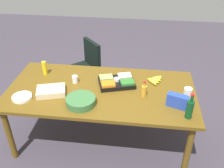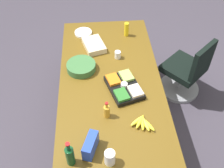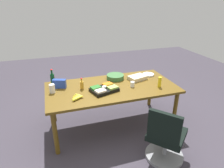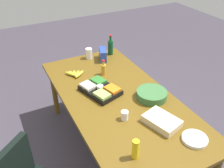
{
  "view_description": "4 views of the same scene",
  "coord_description": "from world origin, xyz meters",
  "px_view_note": "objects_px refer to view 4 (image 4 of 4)",
  "views": [
    {
      "loc": [
        0.44,
        -2.45,
        2.46
      ],
      "look_at": [
        0.13,
        0.06,
        0.83
      ],
      "focal_mm": 40.54,
      "sensor_mm": 36.0,
      "label": 1
    },
    {
      "loc": [
        2.07,
        -0.14,
        2.84
      ],
      "look_at": [
        0.12,
        0.01,
        0.82
      ],
      "focal_mm": 43.14,
      "sensor_mm": 36.0,
      "label": 2
    },
    {
      "loc": [
        0.94,
        2.93,
        2.21
      ],
      "look_at": [
        0.01,
        0.04,
        0.85
      ],
      "focal_mm": 31.42,
      "sensor_mm": 36.0,
      "label": 3
    },
    {
      "loc": [
        -1.88,
        1.03,
        2.36
      ],
      "look_at": [
        0.15,
        -0.0,
        0.87
      ],
      "focal_mm": 39.91,
      "sensor_mm": 36.0,
      "label": 4
    }
  ],
  "objects_px": {
    "salad_bowl": "(152,95)",
    "paper_plate_stack": "(195,139)",
    "wine_bottle": "(110,47)",
    "mayo_jar": "(89,53)",
    "banana_bunch": "(75,74)",
    "mustard_bottle": "(135,149)",
    "veggie_tray": "(100,89)",
    "chip_bag_blue": "(103,55)",
    "dressing_bottle": "(104,69)",
    "sheet_cake": "(162,121)",
    "conference_table": "(118,103)",
    "paper_cup": "(125,115)"
  },
  "relations": [
    {
      "from": "veggie_tray",
      "to": "banana_bunch",
      "type": "bearing_deg",
      "value": 15.36
    },
    {
      "from": "veggie_tray",
      "to": "mustard_bottle",
      "type": "xyz_separation_m",
      "value": [
        -0.95,
        0.13,
        0.05
      ]
    },
    {
      "from": "dressing_bottle",
      "to": "veggie_tray",
      "type": "bearing_deg",
      "value": 149.04
    },
    {
      "from": "veggie_tray",
      "to": "banana_bunch",
      "type": "xyz_separation_m",
      "value": [
        0.45,
        0.12,
        -0.01
      ]
    },
    {
      "from": "veggie_tray",
      "to": "wine_bottle",
      "type": "relative_size",
      "value": 1.71
    },
    {
      "from": "banana_bunch",
      "to": "paper_plate_stack",
      "type": "distance_m",
      "value": 1.57
    },
    {
      "from": "wine_bottle",
      "to": "mayo_jar",
      "type": "relative_size",
      "value": 2.01
    },
    {
      "from": "sheet_cake",
      "to": "salad_bowl",
      "type": "relative_size",
      "value": 0.99
    },
    {
      "from": "sheet_cake",
      "to": "mayo_jar",
      "type": "relative_size",
      "value": 2.24
    },
    {
      "from": "veggie_tray",
      "to": "dressing_bottle",
      "type": "relative_size",
      "value": 2.54
    },
    {
      "from": "wine_bottle",
      "to": "paper_plate_stack",
      "type": "xyz_separation_m",
      "value": [
        -1.81,
        0.1,
        -0.1
      ]
    },
    {
      "from": "mustard_bottle",
      "to": "dressing_bottle",
      "type": "relative_size",
      "value": 0.94
    },
    {
      "from": "conference_table",
      "to": "chip_bag_blue",
      "type": "height_order",
      "value": "chip_bag_blue"
    },
    {
      "from": "chip_bag_blue",
      "to": "banana_bunch",
      "type": "bearing_deg",
      "value": 115.65
    },
    {
      "from": "paper_cup",
      "to": "paper_plate_stack",
      "type": "relative_size",
      "value": 0.41
    },
    {
      "from": "mustard_bottle",
      "to": "paper_plate_stack",
      "type": "xyz_separation_m",
      "value": [
        -0.08,
        -0.55,
        -0.07
      ]
    },
    {
      "from": "mustard_bottle",
      "to": "conference_table",
      "type": "bearing_deg",
      "value": -18.75
    },
    {
      "from": "paper_plate_stack",
      "to": "chip_bag_blue",
      "type": "bearing_deg",
      "value": 2.03
    },
    {
      "from": "dressing_bottle",
      "to": "wine_bottle",
      "type": "bearing_deg",
      "value": -35.38
    },
    {
      "from": "mustard_bottle",
      "to": "paper_plate_stack",
      "type": "relative_size",
      "value": 0.82
    },
    {
      "from": "mustard_bottle",
      "to": "wine_bottle",
      "type": "distance_m",
      "value": 1.85
    },
    {
      "from": "mayo_jar",
      "to": "paper_plate_stack",
      "type": "distance_m",
      "value": 1.85
    },
    {
      "from": "chip_bag_blue",
      "to": "mayo_jar",
      "type": "xyz_separation_m",
      "value": [
        0.12,
        0.15,
        -0.0
      ]
    },
    {
      "from": "veggie_tray",
      "to": "banana_bunch",
      "type": "relative_size",
      "value": 2.11
    },
    {
      "from": "banana_bunch",
      "to": "dressing_bottle",
      "type": "bearing_deg",
      "value": -110.61
    },
    {
      "from": "salad_bowl",
      "to": "chip_bag_blue",
      "type": "bearing_deg",
      "value": 4.65
    },
    {
      "from": "sheet_cake",
      "to": "dressing_bottle",
      "type": "relative_size",
      "value": 1.67
    },
    {
      "from": "chip_bag_blue",
      "to": "mayo_jar",
      "type": "height_order",
      "value": "chip_bag_blue"
    },
    {
      "from": "banana_bunch",
      "to": "paper_plate_stack",
      "type": "height_order",
      "value": "banana_bunch"
    },
    {
      "from": "chip_bag_blue",
      "to": "salad_bowl",
      "type": "xyz_separation_m",
      "value": [
        -1.03,
        -0.08,
        -0.03
      ]
    },
    {
      "from": "salad_bowl",
      "to": "mayo_jar",
      "type": "distance_m",
      "value": 1.18
    },
    {
      "from": "salad_bowl",
      "to": "dressing_bottle",
      "type": "height_order",
      "value": "dressing_bottle"
    },
    {
      "from": "banana_bunch",
      "to": "salad_bowl",
      "type": "relative_size",
      "value": 0.72
    },
    {
      "from": "salad_bowl",
      "to": "paper_plate_stack",
      "type": "bearing_deg",
      "value": 178.07
    },
    {
      "from": "mustard_bottle",
      "to": "banana_bunch",
      "type": "bearing_deg",
      "value": -0.29
    },
    {
      "from": "wine_bottle",
      "to": "dressing_bottle",
      "type": "xyz_separation_m",
      "value": [
        -0.46,
        0.32,
        -0.04
      ]
    },
    {
      "from": "mayo_jar",
      "to": "banana_bunch",
      "type": "bearing_deg",
      "value": 137.17
    },
    {
      "from": "chip_bag_blue",
      "to": "veggie_tray",
      "type": "bearing_deg",
      "value": 152.44
    },
    {
      "from": "chip_bag_blue",
      "to": "paper_plate_stack",
      "type": "bearing_deg",
      "value": -177.97
    },
    {
      "from": "wine_bottle",
      "to": "mayo_jar",
      "type": "height_order",
      "value": "wine_bottle"
    },
    {
      "from": "veggie_tray",
      "to": "chip_bag_blue",
      "type": "xyz_separation_m",
      "value": [
        0.69,
        -0.36,
        0.04
      ]
    },
    {
      "from": "conference_table",
      "to": "paper_cup",
      "type": "distance_m",
      "value": 0.37
    },
    {
      "from": "conference_table",
      "to": "mayo_jar",
      "type": "bearing_deg",
      "value": -4.35
    },
    {
      "from": "sheet_cake",
      "to": "mayo_jar",
      "type": "height_order",
      "value": "mayo_jar"
    },
    {
      "from": "paper_cup",
      "to": "dressing_bottle",
      "type": "bearing_deg",
      "value": -12.1
    },
    {
      "from": "wine_bottle",
      "to": "salad_bowl",
      "type": "bearing_deg",
      "value": 175.89
    },
    {
      "from": "salad_bowl",
      "to": "paper_plate_stack",
      "type": "xyz_separation_m",
      "value": [
        -0.68,
        0.02,
        -0.03
      ]
    },
    {
      "from": "banana_bunch",
      "to": "paper_plate_stack",
      "type": "xyz_separation_m",
      "value": [
        -1.48,
        -0.54,
        -0.01
      ]
    },
    {
      "from": "sheet_cake",
      "to": "wine_bottle",
      "type": "bearing_deg",
      "value": -8.78
    },
    {
      "from": "paper_plate_stack",
      "to": "mustard_bottle",
      "type": "bearing_deg",
      "value": 82.18
    }
  ]
}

